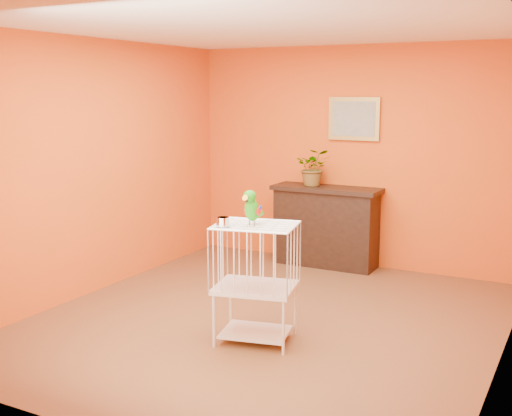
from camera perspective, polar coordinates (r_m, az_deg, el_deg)
The scene contains 8 objects.
ground at distance 5.95m, azimuth 1.02°, elevation -9.96°, with size 4.50×4.50×0.00m, color brown.
room_shell at distance 5.61m, azimuth 1.07°, elevation 5.41°, with size 4.50×4.50×4.50m.
console_cabinet at distance 7.70m, azimuth 6.21°, elevation -1.62°, with size 1.29×0.46×0.96m.
potted_plant at distance 7.62m, azimuth 5.00°, elevation 3.22°, with size 0.40×0.44×0.35m, color #26722D.
framed_picture at distance 7.64m, azimuth 8.70°, elevation 7.84°, with size 0.62×0.04×0.50m.
birdcage at distance 5.32m, azimuth -0.04°, elevation -6.55°, with size 0.74×0.63×1.00m.
feed_cup at distance 5.11m, azimuth -2.97°, elevation -1.22°, with size 0.11×0.11×0.07m, color silver.
parrot at distance 5.15m, azimuth -0.38°, elevation 0.07°, with size 0.14×0.26×0.30m.
Camera 1 is at (2.52, -4.98, 2.06)m, focal length 45.00 mm.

